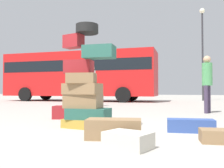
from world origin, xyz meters
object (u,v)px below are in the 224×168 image
object	(u,v)px
person_bearded_onlooker	(92,82)
lamp_post	(202,41)
parked_bus	(80,73)
person_tourist_with_camera	(207,79)
suitcase_tower	(85,87)
suitcase_navy_foreground_near	(190,126)
suitcase_brown_left_side	(114,129)
person_passerby_in_red	(76,82)
suitcase_maroon_foreground_far	(68,112)
suitcase_cream_white_trunk	(128,140)

from	to	relation	value
person_bearded_onlooker	lamp_post	xyz separation A→B (m)	(4.57, 8.32, 3.09)
parked_bus	person_tourist_with_camera	bearing A→B (deg)	-44.50
person_tourist_with_camera	parked_bus	size ratio (longest dim) A/B	0.17
suitcase_tower	suitcase_navy_foreground_near	bearing A→B (deg)	4.32
suitcase_tower	parked_bus	bearing A→B (deg)	117.53
suitcase_brown_left_side	person_passerby_in_red	xyz separation A→B (m)	(-2.71, 4.01, 0.82)
suitcase_maroon_foreground_far	person_bearded_onlooker	bearing A→B (deg)	91.89
person_bearded_onlooker	lamp_post	size ratio (longest dim) A/B	0.28
person_passerby_in_red	person_bearded_onlooker	bearing A→B (deg)	141.47
suitcase_navy_foreground_near	parked_bus	bearing A→B (deg)	116.99
suitcase_navy_foreground_near	suitcase_brown_left_side	bearing A→B (deg)	-143.81
suitcase_maroon_foreground_far	person_passerby_in_red	world-z (taller)	person_passerby_in_red
suitcase_tower	suitcase_maroon_foreground_far	xyz separation A→B (m)	(-1.02, 1.16, -0.58)
suitcase_navy_foreground_near	lamp_post	xyz separation A→B (m)	(0.36, 13.81, 4.03)
person_bearded_onlooker	person_passerby_in_red	world-z (taller)	person_bearded_onlooker
lamp_post	suitcase_navy_foreground_near	bearing A→B (deg)	-91.51
suitcase_tower	suitcase_navy_foreground_near	distance (m)	1.93
suitcase_tower	person_bearded_onlooker	distance (m)	6.13
person_passerby_in_red	lamp_post	distance (m)	11.93
person_tourist_with_camera	parked_bus	bearing A→B (deg)	-112.02
suitcase_maroon_foreground_far	lamp_post	bearing A→B (deg)	60.78
parked_bus	lamp_post	world-z (taller)	lamp_post
suitcase_tower	suitcase_cream_white_trunk	xyz separation A→B (m)	(1.17, -1.30, -0.64)
suitcase_tower	suitcase_cream_white_trunk	world-z (taller)	suitcase_tower
suitcase_tower	person_tourist_with_camera	distance (m)	4.46
lamp_post	person_bearded_onlooker	bearing A→B (deg)	-118.82
suitcase_navy_foreground_near	lamp_post	bearing A→B (deg)	80.46
suitcase_maroon_foreground_far	person_passerby_in_red	size ratio (longest dim) A/B	0.42
suitcase_maroon_foreground_far	suitcase_navy_foreground_near	distance (m)	3.02
suitcase_cream_white_trunk	suitcase_brown_left_side	distance (m)	0.59
suitcase_brown_left_side	person_bearded_onlooker	size ratio (longest dim) A/B	0.43
suitcase_brown_left_side	lamp_post	world-z (taller)	lamp_post
suitcase_brown_left_side	suitcase_navy_foreground_near	world-z (taller)	suitcase_brown_left_side
suitcase_cream_white_trunk	suitcase_navy_foreground_near	xyz separation A→B (m)	(0.64, 1.43, 0.01)
suitcase_brown_left_side	lamp_post	bearing A→B (deg)	71.88
suitcase_tower	suitcase_brown_left_side	xyz separation A→B (m)	(0.83, -0.82, -0.60)
suitcase_navy_foreground_near	lamp_post	world-z (taller)	lamp_post
suitcase_tower	lamp_post	xyz separation A→B (m)	(2.18, 13.95, 3.40)
suitcase_navy_foreground_near	person_tourist_with_camera	distance (m)	3.88
suitcase_navy_foreground_near	person_passerby_in_red	distance (m)	4.86
suitcase_cream_white_trunk	person_passerby_in_red	distance (m)	5.49
suitcase_brown_left_side	person_passerby_in_red	distance (m)	4.90
suitcase_cream_white_trunk	suitcase_brown_left_side	bearing A→B (deg)	142.91
suitcase_maroon_foreground_far	lamp_post	distance (m)	13.77
suitcase_tower	suitcase_brown_left_side	size ratio (longest dim) A/B	2.47
suitcase_navy_foreground_near	suitcase_cream_white_trunk	bearing A→B (deg)	-122.24
suitcase_maroon_foreground_far	suitcase_cream_white_trunk	distance (m)	3.30
suitcase_brown_left_side	person_bearded_onlooker	xyz separation A→B (m)	(-3.23, 6.45, 0.92)
parked_bus	lamp_post	xyz separation A→B (m)	(7.73, 3.30, 2.31)
suitcase_cream_white_trunk	person_passerby_in_red	world-z (taller)	person_passerby_in_red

